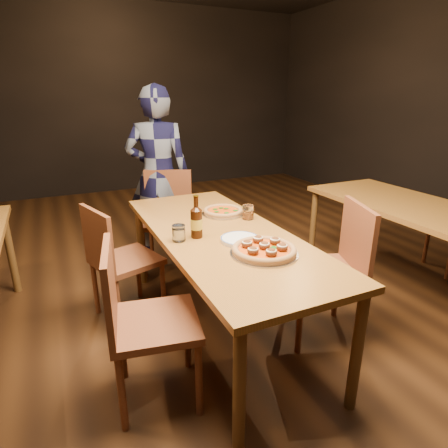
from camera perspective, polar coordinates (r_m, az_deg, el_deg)
name	(u,v)px	position (r m, az deg, el deg)	size (l,w,h in m)	color
ground	(221,329)	(2.81, -0.45, -15.65)	(9.00, 9.00, 0.00)	black
room_shell	(220,47)	(2.32, -0.58, 25.37)	(9.00, 9.00, 9.00)	black
table_main	(221,242)	(2.49, -0.49, -2.74)	(0.80, 2.00, 0.75)	brown
table_right	(424,217)	(3.39, 28.22, 0.99)	(0.80, 2.00, 0.75)	brown
chair_main_nw	(155,322)	(2.06, -10.45, -14.41)	(0.45, 0.45, 0.96)	maroon
chair_main_sw	(126,259)	(2.85, -14.65, -5.20)	(0.43, 0.43, 0.92)	maroon
chair_main_e	(323,270)	(2.61, 14.81, -6.75)	(0.46, 0.46, 0.99)	maroon
chair_end	(167,221)	(3.54, -8.75, 0.49)	(0.45, 0.45, 0.97)	maroon
pizza_meatball	(264,249)	(2.13, 6.15, -3.87)	(0.39, 0.39, 0.07)	#B7B7BF
pizza_margherita	(223,211)	(2.82, -0.15, 1.96)	(0.32, 0.32, 0.04)	#B7B7BF
plate_stack	(240,239)	(2.30, 2.44, -2.37)	(0.24, 0.24, 0.02)	white
beer_bottle	(197,223)	(2.34, -4.21, 0.19)	(0.08, 0.08, 0.27)	black
water_glass	(179,233)	(2.31, -6.92, -1.38)	(0.08, 0.08, 0.10)	white
amber_glass	(248,212)	(2.70, 3.68, 1.82)	(0.08, 0.08, 0.10)	#8F4310
diner	(158,176)	(3.74, -9.98, 7.26)	(0.62, 0.41, 1.70)	black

